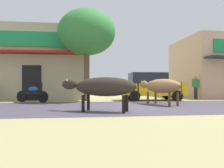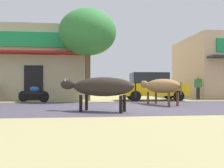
% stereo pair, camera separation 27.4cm
% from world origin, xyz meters
% --- Properties ---
extents(ground, '(80.00, 80.00, 0.00)m').
position_xyz_m(ground, '(0.00, 0.00, 0.00)').
color(ground, tan).
extents(asphalt_road, '(72.00, 5.66, 0.00)m').
position_xyz_m(asphalt_road, '(0.00, 0.00, 0.00)').
color(asphalt_road, '#453E4B').
rests_on(asphalt_road, ground).
extents(storefront_left_cafe, '(8.64, 6.51, 4.70)m').
position_xyz_m(storefront_left_cafe, '(-6.48, 7.29, 2.36)').
color(storefront_left_cafe, tan).
rests_on(storefront_left_cafe, ground).
extents(roadside_tree, '(3.28, 3.28, 5.26)m').
position_xyz_m(roadside_tree, '(-2.02, 3.53, 3.92)').
color(roadside_tree, brown).
rests_on(roadside_tree, ground).
extents(parked_hatchback_car, '(3.82, 1.97, 1.64)m').
position_xyz_m(parked_hatchback_car, '(1.79, 3.62, 0.84)').
color(parked_hatchback_car, yellow).
rests_on(parked_hatchback_car, ground).
extents(parked_motorcycle, '(1.76, 0.75, 1.05)m').
position_xyz_m(parked_motorcycle, '(-4.87, 2.95, 0.47)').
color(parked_motorcycle, black).
rests_on(parked_motorcycle, ground).
extents(cow_near_brown, '(2.66, 1.50, 1.18)m').
position_xyz_m(cow_near_brown, '(-1.52, -1.59, 0.84)').
color(cow_near_brown, '#2B231D').
rests_on(cow_near_brown, ground).
extents(cow_far_dark, '(1.44, 2.80, 1.19)m').
position_xyz_m(cow_far_dark, '(1.36, 0.69, 0.86)').
color(cow_far_dark, olive).
rests_on(cow_far_dark, ground).
extents(pedestrian_by_shop, '(0.45, 0.61, 1.52)m').
position_xyz_m(pedestrian_by_shop, '(5.07, 4.36, 0.88)').
color(pedestrian_by_shop, '#262633').
rests_on(pedestrian_by_shop, ground).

